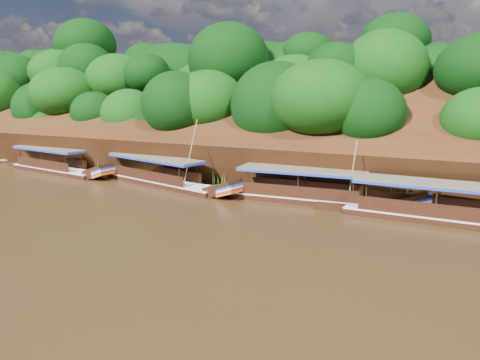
% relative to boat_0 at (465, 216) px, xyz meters
% --- Properties ---
extents(ground, '(160.00, 160.00, 0.00)m').
position_rel_boat_0_xyz_m(ground, '(-11.97, -6.27, -0.58)').
color(ground, black).
rests_on(ground, ground).
extents(riverbank, '(120.00, 30.06, 19.40)m').
position_rel_boat_0_xyz_m(riverbank, '(-11.99, 16.46, 1.31)').
color(riverbank, black).
rests_on(riverbank, ground).
extents(boat_0, '(15.83, 3.29, 5.87)m').
position_rel_boat_0_xyz_m(boat_0, '(0.00, 0.00, 0.00)').
color(boat_0, black).
rests_on(boat_0, ground).
extents(boat_1, '(14.61, 3.20, 5.37)m').
position_rel_boat_0_xyz_m(boat_1, '(-9.71, 1.39, -0.01)').
color(boat_1, black).
rests_on(boat_1, ground).
extents(boat_2, '(15.57, 5.75, 6.46)m').
position_rel_boat_0_xyz_m(boat_2, '(-23.52, 1.40, -0.02)').
color(boat_2, black).
rests_on(boat_2, ground).
extents(boat_3, '(13.97, 3.95, 2.93)m').
position_rel_boat_0_xyz_m(boat_3, '(-36.95, 1.95, -0.02)').
color(boat_3, black).
rests_on(boat_3, ground).
extents(reeds, '(49.87, 2.37, 2.06)m').
position_rel_boat_0_xyz_m(reeds, '(-14.33, 3.15, 0.29)').
color(reeds, '#2F741D').
rests_on(reeds, ground).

